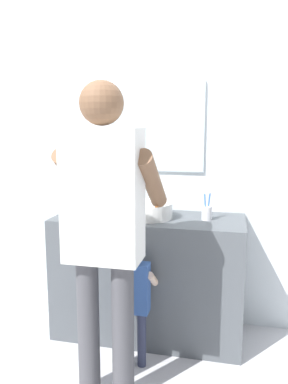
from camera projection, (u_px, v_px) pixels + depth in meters
The scene contains 9 objects.
ground_plane at pixel (139, 355), 2.61m from camera, with size 14.00×14.00×0.00m, color silver.
back_wall at pixel (158, 148), 2.97m from camera, with size 4.40×0.10×2.70m.
vanity_cabinet at pixel (149, 276), 2.82m from camera, with size 1.34×0.54×0.88m, color #4C5156.
sink_basin at pixel (148, 210), 2.72m from camera, with size 0.34×0.34×0.11m.
faucet at pixel (154, 201), 2.91m from camera, with size 0.18×0.14×0.18m.
toothbrush_cup at pixel (207, 212), 2.66m from camera, with size 0.07×0.07×0.21m.
soap_bottle at pixel (105, 206), 2.80m from camera, with size 0.06×0.06×0.17m.
child_toddler at pixel (135, 294), 2.43m from camera, with size 0.25×0.25×0.80m.
adult_parent at pixel (105, 215), 2.06m from camera, with size 0.54×0.57×1.75m.
Camera 1 is at (0.57, -2.31, 1.52)m, focal length 36.24 mm.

